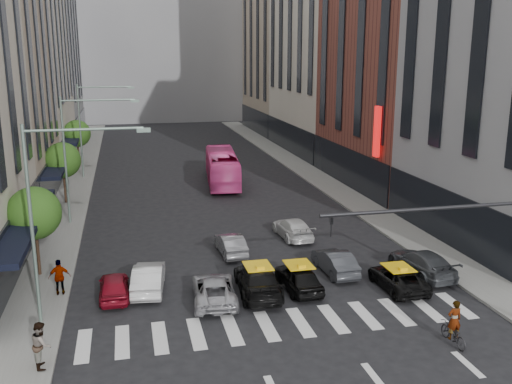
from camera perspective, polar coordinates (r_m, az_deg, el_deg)
ground at (r=25.52m, az=4.17°, el=-14.47°), size 160.00×160.00×0.00m
sidewalk_left at (r=53.02m, az=-17.76°, el=0.03°), size 3.00×96.00×0.15m
sidewalk_right at (r=55.90m, az=6.40°, el=1.29°), size 3.00×96.00×0.15m
building_left_d at (r=87.09m, az=-20.47°, el=14.86°), size 8.00×18.00×30.00m
building_right_b at (r=53.99m, az=13.57°, el=14.39°), size 8.00×18.00×26.00m
building_right_d at (r=89.68m, az=2.44°, el=14.99°), size 8.00×18.00×28.00m
building_far at (r=106.82m, az=-9.79°, el=16.76°), size 30.00×10.00×36.00m
tree_near at (r=32.92m, az=-21.30°, el=-2.00°), size 2.88×2.88×4.95m
tree_mid at (r=48.44m, az=-18.77°, el=3.03°), size 2.88×2.88×4.95m
tree_far at (r=64.19m, az=-17.47°, el=5.60°), size 2.88×2.88×4.95m
streetlamp_near at (r=26.37m, az=-19.70°, el=-0.55°), size 5.38×0.25×9.00m
streetlamp_mid at (r=42.02m, az=-17.37°, el=4.71°), size 5.38×0.25×9.00m
streetlamp_far at (r=57.86m, az=-16.30°, el=7.11°), size 5.38×0.25×9.00m
traffic_signal at (r=26.19m, az=21.37°, el=-4.05°), size 10.10×0.20×6.00m
liberty_sign at (r=46.16m, az=12.02°, el=5.92°), size 0.30×0.70×4.00m
car_red at (r=29.95m, az=-14.01°, el=-9.11°), size 1.51×3.69×1.25m
car_white_front at (r=30.42m, az=-10.69°, el=-8.39°), size 2.01×4.47×1.42m
car_silver at (r=28.79m, az=-4.22°, el=-9.66°), size 2.49×4.72×1.27m
taxi_left at (r=29.53m, az=0.19°, el=-8.78°), size 2.42×5.22×1.48m
taxi_center at (r=30.05m, az=4.27°, el=-8.51°), size 1.85×4.12×1.37m
car_grey_mid at (r=32.48m, az=7.91°, el=-6.91°), size 1.52×4.08×1.33m
taxi_right at (r=31.03m, az=13.98°, el=-8.38°), size 2.02×4.23×1.17m
car_grey_curb at (r=33.21m, az=16.24°, el=-6.81°), size 2.38×4.99×1.40m
car_row2_left at (r=35.14m, az=-2.57°, el=-5.22°), size 1.54×3.93×1.28m
car_row2_right at (r=38.23m, az=3.69°, el=-3.63°), size 2.05×4.58×1.31m
bus at (r=53.61m, az=-3.41°, el=2.45°), size 3.83×11.50×3.14m
motorcycle at (r=26.24m, az=19.11°, el=-13.25°), size 0.67×1.82×0.95m
rider at (r=25.67m, az=19.35°, el=-10.56°), size 0.64×0.43×1.75m
pedestrian_near at (r=24.26m, az=-20.68°, el=-14.08°), size 0.82×0.99×1.87m
pedestrian_far at (r=30.64m, az=-19.04°, el=-8.04°), size 1.11×0.52×1.84m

